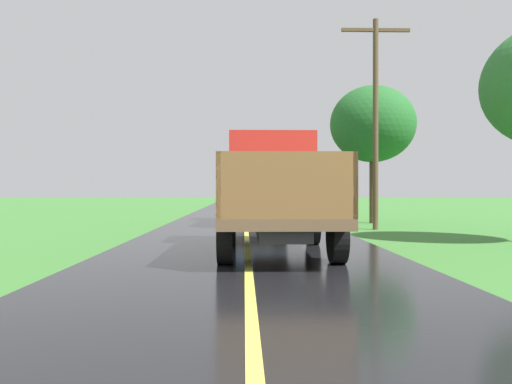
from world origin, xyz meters
The scene contains 4 objects.
banana_truck_near centered at (0.62, 11.71, 1.48)m, with size 2.38×5.82×2.80m.
banana_truck_far centered at (0.33, 21.61, 1.46)m, with size 2.38×5.81×2.80m.
utility_pole_roadside centered at (4.75, 18.39, 4.22)m, with size 2.51×0.20×7.72m.
roadside_tree_mid_right centered at (5.57, 22.07, 4.34)m, with size 3.72×3.72×6.03m.
Camera 1 is at (-0.08, -0.27, 1.45)m, focal length 35.97 mm.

